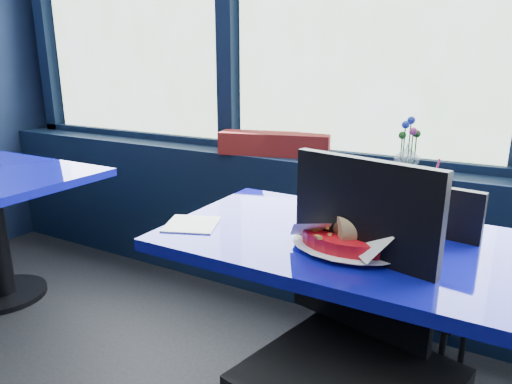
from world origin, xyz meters
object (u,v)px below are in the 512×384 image
Objects in this scene: food_basket at (352,237)px; soda_cup at (428,213)px; ketchup_bottle at (356,199)px; chair_near_back at (412,278)px; near_table at (348,289)px; chair_near_front at (354,329)px; planter_box at (274,144)px; flower_vase at (407,154)px.

food_basket is 1.37× the size of soda_cup.
chair_near_back is at bearing 45.44° from ketchup_bottle.
soda_cup is (0.20, 0.18, 0.25)m from near_table.
ketchup_bottle is (-0.12, 0.36, 0.25)m from chair_near_front.
planter_box is 2.68× the size of ketchup_bottle.
flower_vase is at bearing 107.45° from soda_cup.
chair_near_front is 0.27m from food_basket.
chair_near_front is at bearing -79.22° from food_basket.
chair_near_back is 1.11m from planter_box.
flower_vase is 0.71× the size of food_basket.
near_table is 5.33× the size of ketchup_bottle.
food_basket is at bearing -74.71° from ketchup_bottle.
soda_cup is at bearing -72.55° from flower_vase.
planter_box is at bearing 143.50° from soda_cup.
ketchup_bottle is at bearing 53.41° from chair_near_back.
planter_box is at bearing 179.38° from flower_vase.
soda_cup is (0.21, -0.67, -0.06)m from flower_vase.
chair_near_front is 4.62× the size of ketchup_bottle.
flower_vase reaches higher than planter_box.
planter_box reaches higher than food_basket.
chair_near_back is 3.69× the size of flower_vase.
chair_near_front is 1.72× the size of planter_box.
near_table is at bearing 69.11° from chair_near_back.
chair_near_front is 0.50m from soda_cup.
soda_cup is at bearing 21.23° from ketchup_bottle.
chair_near_back is at bearing 114.74° from soda_cup.
chair_near_front is 4.10× the size of soda_cup.
flower_vase reaches higher than near_table.
ketchup_bottle reaches higher than planter_box.
flower_vase is at bearing 80.45° from food_basket.
near_table is at bearing -64.56° from planter_box.
planter_box is (-0.83, 1.13, 0.26)m from chair_near_front.
food_basket is 0.32m from soda_cup.
planter_box is at bearing 132.50° from ketchup_bottle.
near_table is at bearing 124.43° from chair_near_front.
flower_vase is (-0.02, 0.86, 0.31)m from near_table.
chair_near_front is at bearing -68.30° from planter_box.
chair_near_front reaches higher than ketchup_bottle.
chair_near_front is 2.99× the size of food_basket.
ketchup_bottle is (-0.18, -0.18, 0.32)m from chair_near_back.
near_table is 0.91m from flower_vase.
ketchup_bottle is (-0.05, 0.19, 0.06)m from food_basket.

